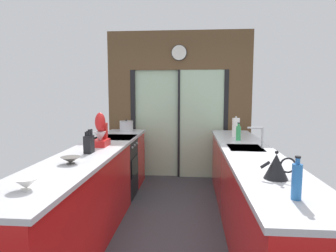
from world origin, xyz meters
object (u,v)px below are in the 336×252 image
mixing_bowl_near (26,183)px  soap_bottle_far (238,133)px  mixing_bowl_far (71,160)px  paper_towel_roll (236,128)px  stock_pot (126,126)px  stand_mixer (101,133)px  oven_range (116,167)px  kettle (276,166)px  knife_block (89,144)px  soap_bottle_near (297,181)px

mixing_bowl_near → soap_bottle_far: size_ratio=0.67×
mixing_bowl_far → paper_towel_roll: (1.78, 1.74, 0.11)m
stock_pot → mixing_bowl_far: bearing=-90.0°
mixing_bowl_near → mixing_bowl_far: size_ratio=0.91×
mixing_bowl_far → mixing_bowl_near: bearing=-90.0°
mixing_bowl_near → mixing_bowl_far: 0.74m
mixing_bowl_far → stand_mixer: (0.00, 0.92, 0.13)m
stock_pot → oven_range: bearing=-91.6°
stock_pot → kettle: size_ratio=0.86×
oven_range → stand_mixer: bearing=-88.6°
knife_block → soap_bottle_far: (1.78, 1.00, 0.00)m
soap_bottle_far → oven_range: bearing=174.8°
stand_mixer → soap_bottle_near: stand_mixer is taller
oven_range → knife_block: bearing=-89.1°
stock_pot → paper_towel_roll: size_ratio=0.73×
mixing_bowl_near → knife_block: knife_block is taller
kettle → stand_mixer: bearing=144.8°
mixing_bowl_near → knife_block: 1.23m
soap_bottle_near → mixing_bowl_far: bearing=156.4°
soap_bottle_near → soap_bottle_far: bearing=90.0°
stand_mixer → kettle: bearing=-35.2°
mixing_bowl_far → soap_bottle_near: bearing=-23.6°
knife_block → kettle: knife_block is taller
knife_block → stock_pot: (-0.00, 1.85, -0.01)m
stand_mixer → stock_pot: bearing=90.0°
stand_mixer → soap_bottle_far: (1.78, 0.58, -0.05)m
mixing_bowl_far → stock_pot: stock_pot is taller
knife_block → kettle: size_ratio=0.98×
knife_block → paper_towel_roll: paper_towel_roll is taller
knife_block → soap_bottle_near: (1.78, -1.27, 0.02)m
stand_mixer → paper_towel_roll: (1.78, 0.82, -0.02)m
kettle → soap_bottle_far: size_ratio=1.09×
stock_pot → mixing_bowl_near: bearing=-90.0°
kettle → oven_range: bearing=132.0°
mixing_bowl_far → knife_block: knife_block is taller
soap_bottle_far → mixing_bowl_far: bearing=-139.9°
stand_mixer → kettle: size_ratio=1.54×
stock_pot → soap_bottle_far: bearing=-25.3°
kettle → soap_bottle_far: (-0.00, 1.84, 0.01)m
soap_bottle_far → kettle: bearing=-89.9°
mixing_bowl_far → knife_block: bearing=90.0°
knife_block → paper_towel_roll: (1.78, 1.25, 0.04)m
oven_range → paper_towel_roll: bearing=2.6°
mixing_bowl_far → stock_pot: 2.34m
stock_pot → kettle: bearing=-56.3°
oven_range → kettle: size_ratio=3.38×
stock_pot → soap_bottle_near: soap_bottle_near is taller
kettle → knife_block: bearing=155.0°
oven_range → paper_towel_roll: 1.90m
soap_bottle_far → paper_towel_roll: paper_towel_roll is taller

